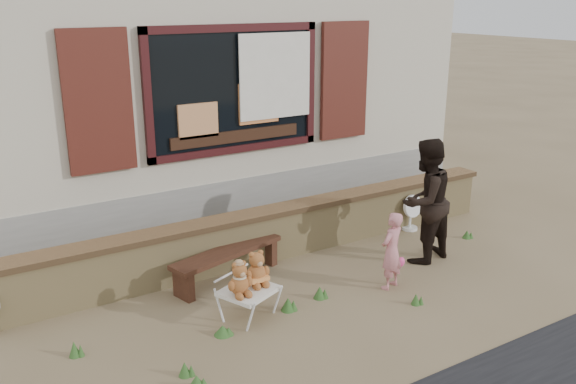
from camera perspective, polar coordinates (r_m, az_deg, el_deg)
ground at (r=7.21m, az=2.53°, el=-8.84°), size 80.00×80.00×0.00m
shopfront at (r=10.53m, az=-11.37°, el=10.76°), size 8.04×5.13×4.00m
brick_wall at (r=7.85m, az=-1.54°, el=-3.82°), size 7.10×0.36×0.67m
bench at (r=7.29m, az=-5.68°, el=-6.16°), size 1.53×0.70×0.38m
folding_chair at (r=6.45m, az=-3.73°, el=-9.30°), size 0.68×0.64×0.33m
teddy_bear_left at (r=6.26m, az=-4.58°, el=-8.00°), size 0.34×0.32×0.37m
teddy_bear_right at (r=6.45m, az=-2.98°, el=-7.06°), size 0.36×0.34×0.39m
child at (r=7.10m, az=9.66°, el=-5.44°), size 0.39×0.32×0.92m
adult at (r=7.81m, az=12.70°, el=-0.82°), size 0.86×0.72×1.59m
fan_right at (r=8.97m, az=11.40°, el=-1.86°), size 0.33×0.22×0.53m
grass_tufts at (r=6.40m, az=-1.58°, el=-11.85°), size 5.51×1.36×0.16m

